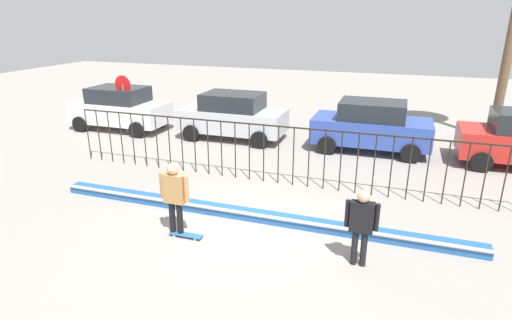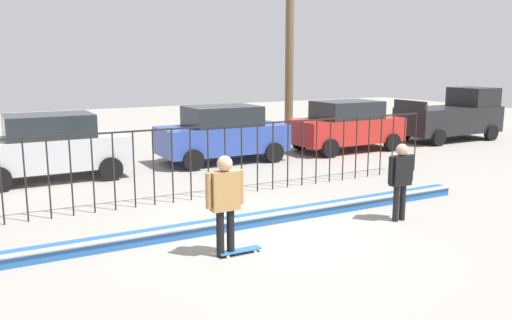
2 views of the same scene
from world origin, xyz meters
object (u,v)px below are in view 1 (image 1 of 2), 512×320
parked_car_blue (371,126)px  stop_sign (124,96)px  camera_operator (361,221)px  parked_car_silver (233,116)px  parked_car_white (120,108)px  skateboarder (174,193)px  skateboard (186,235)px

parked_car_blue → stop_sign: stop_sign is taller
camera_operator → parked_car_blue: bearing=-80.2°
parked_car_silver → parked_car_white: bearing=-174.9°
parked_car_silver → parked_car_blue: size_ratio=1.00×
skateboarder → skateboard: (0.26, -0.04, -1.02)m
skateboarder → skateboard: skateboarder is taller
skateboarder → skateboard: bearing=-21.9°
skateboard → parked_car_blue: size_ratio=0.19×
camera_operator → parked_car_silver: parked_car_silver is taller
skateboard → parked_car_white: (-7.35, 7.73, 0.91)m
skateboarder → parked_car_white: parked_car_white is taller
camera_operator → stop_sign: (-10.63, 7.09, 0.61)m
parked_car_white → skateboard: bearing=-43.0°
parked_car_blue → parked_car_silver: bearing=177.8°
skateboarder → skateboard: size_ratio=2.24×
skateboarder → parked_car_silver: parked_car_silver is taller
parked_car_white → stop_sign: bearing=-34.1°
camera_operator → parked_car_silver: 9.86m
parked_car_white → parked_car_blue: bearing=5.6°
camera_operator → stop_sign: stop_sign is taller
skateboarder → parked_car_white: 10.46m
parked_car_blue → stop_sign: size_ratio=1.72×
camera_operator → parked_car_white: 13.58m
skateboarder → camera_operator: (4.17, 0.11, -0.07)m
skateboarder → parked_car_blue: (3.74, 8.10, -0.11)m
parked_car_white → parked_car_blue: same height
skateboard → parked_car_silver: parked_car_silver is taller
parked_car_silver → skateboard: bearing=-73.7°
skateboarder → skateboard: 1.05m
skateboarder → camera_operator: 4.18m
skateboard → camera_operator: 4.03m
camera_operator → skateboard: bearing=9.0°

